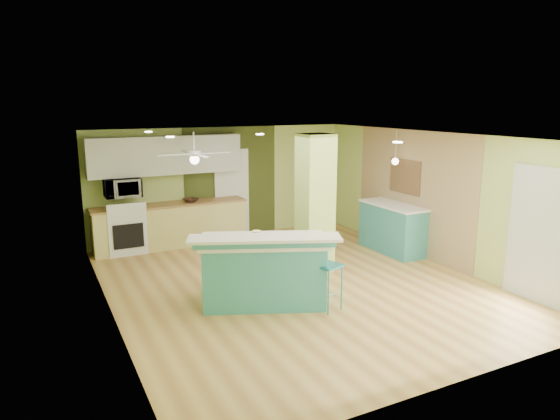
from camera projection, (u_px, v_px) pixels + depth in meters
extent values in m
cube|color=#A7753A|center=(296.00, 284.00, 8.53)|extent=(6.00, 7.00, 0.01)
cube|color=white|center=(297.00, 136.00, 7.99)|extent=(6.00, 7.00, 0.01)
cube|color=#B5CA6C|center=(223.00, 183.00, 11.32)|extent=(6.00, 0.01, 2.50)
cube|color=#B5CA6C|center=(457.00, 277.00, 5.20)|extent=(6.00, 0.01, 2.50)
cube|color=#B5CA6C|center=(107.00, 234.00, 6.94)|extent=(0.01, 7.00, 2.50)
cube|color=#B5CA6C|center=(434.00, 197.00, 9.58)|extent=(0.01, 7.00, 2.50)
cube|color=#947655|center=(412.00, 192.00, 10.10)|extent=(0.02, 3.40, 2.50)
cube|color=#3D461C|center=(231.00, 182.00, 11.39)|extent=(2.20, 0.02, 2.50)
cube|color=white|center=(232.00, 193.00, 11.42)|extent=(0.82, 0.05, 2.00)
cube|color=silver|center=(539.00, 235.00, 7.60)|extent=(0.04, 1.08, 2.10)
cube|color=#BAD763|center=(315.00, 204.00, 8.98)|extent=(0.55, 0.55, 2.50)
cube|color=#D9C771|center=(171.00, 226.00, 10.65)|extent=(3.20, 0.60, 0.90)
cube|color=#986534|center=(170.00, 204.00, 10.55)|extent=(3.25, 0.63, 0.04)
cube|color=white|center=(125.00, 231.00, 10.23)|extent=(0.76, 0.64, 0.90)
cube|color=black|center=(129.00, 236.00, 9.95)|extent=(0.59, 0.02, 0.50)
cube|color=white|center=(126.00, 208.00, 9.85)|extent=(0.76, 0.06, 0.18)
cube|color=silver|center=(166.00, 155.00, 10.44)|extent=(3.20, 0.34, 0.80)
imported|color=silver|center=(123.00, 188.00, 10.04)|extent=(0.70, 0.48, 0.39)
cylinder|color=white|center=(194.00, 143.00, 9.30)|extent=(0.03, 0.03, 0.40)
cylinder|color=white|center=(194.00, 153.00, 9.34)|extent=(0.24, 0.24, 0.10)
sphere|color=white|center=(195.00, 160.00, 9.37)|extent=(0.18, 0.18, 0.18)
cylinder|color=silver|center=(396.00, 146.00, 9.88)|extent=(0.01, 0.01, 0.62)
sphere|color=white|center=(395.00, 161.00, 9.95)|extent=(0.14, 0.14, 0.14)
cube|color=brown|center=(405.00, 176.00, 10.20)|extent=(0.03, 0.90, 0.70)
cube|color=teal|center=(264.00, 273.00, 7.65)|extent=(2.02, 1.54, 0.96)
cube|color=beige|center=(264.00, 241.00, 7.54)|extent=(2.16, 1.68, 0.05)
cube|color=teal|center=(265.00, 243.00, 7.10)|extent=(1.94, 0.94, 0.14)
cube|color=beige|center=(265.00, 238.00, 7.09)|extent=(2.18, 1.26, 0.04)
cylinder|color=teal|center=(328.00, 293.00, 7.20)|extent=(0.02, 0.02, 0.68)
cylinder|color=teal|center=(342.00, 288.00, 7.40)|extent=(0.02, 0.02, 0.68)
cylinder|color=teal|center=(313.00, 288.00, 7.41)|extent=(0.02, 0.02, 0.68)
cylinder|color=teal|center=(326.00, 283.00, 7.61)|extent=(0.02, 0.02, 0.68)
cube|color=teal|center=(328.00, 265.00, 7.33)|extent=(0.45, 0.45, 0.03)
cube|color=teal|center=(320.00, 250.00, 7.40)|extent=(0.35, 0.13, 0.38)
cube|color=teal|center=(393.00, 229.00, 10.30)|extent=(0.62, 1.49, 0.96)
cube|color=white|center=(394.00, 205.00, 10.20)|extent=(0.66, 1.55, 0.04)
imported|color=#382017|center=(191.00, 200.00, 10.71)|extent=(0.42, 0.42, 0.08)
cylinder|color=yellow|center=(257.00, 236.00, 7.47)|extent=(0.14, 0.14, 0.14)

